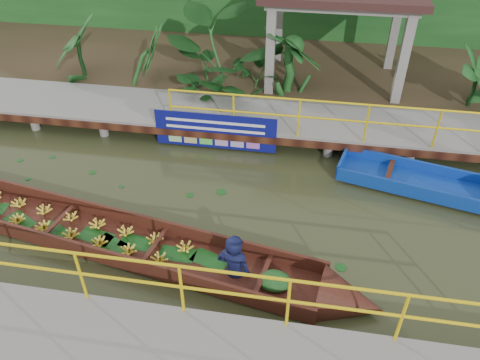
# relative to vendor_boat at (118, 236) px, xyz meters

# --- Properties ---
(ground) EXTENTS (80.00, 80.00, 0.00)m
(ground) POSITION_rel_vendor_boat_xyz_m (1.05, 1.25, -0.25)
(ground) COLOR #2C3118
(ground) RESTS_ON ground
(land_strip) EXTENTS (30.00, 8.00, 0.45)m
(land_strip) POSITION_rel_vendor_boat_xyz_m (1.05, 8.75, -0.02)
(land_strip) COLOR #2F2817
(land_strip) RESTS_ON ground
(far_dock) EXTENTS (16.00, 2.06, 1.66)m
(far_dock) POSITION_rel_vendor_boat_xyz_m (1.06, 4.67, 0.23)
(far_dock) COLOR gray
(far_dock) RESTS_ON ground
(pavilion) EXTENTS (4.40, 3.00, 3.00)m
(pavilion) POSITION_rel_vendor_boat_xyz_m (4.05, 7.55, 2.57)
(pavilion) COLOR gray
(pavilion) RESTS_ON ground
(vendor_boat) EXTENTS (10.88, 2.97, 2.31)m
(vendor_boat) POSITION_rel_vendor_boat_xyz_m (0.00, 0.00, 0.00)
(vendor_boat) COLOR #38160F
(vendor_boat) RESTS_ON ground
(moored_blue_boat) EXTENTS (4.06, 1.90, 0.94)m
(moored_blue_boat) POSITION_rel_vendor_boat_xyz_m (6.92, 2.70, -0.08)
(moored_blue_boat) COLOR #0D3499
(moored_blue_boat) RESTS_ON ground
(blue_banner) EXTENTS (3.11, 0.04, 0.97)m
(blue_banner) POSITION_rel_vendor_boat_xyz_m (1.19, 3.73, 0.31)
(blue_banner) COLOR navy
(blue_banner) RESTS_ON ground
(tropical_plants) EXTENTS (14.62, 1.62, 2.02)m
(tropical_plants) POSITION_rel_vendor_boat_xyz_m (2.61, 6.55, 1.21)
(tropical_plants) COLOR #16451A
(tropical_plants) RESTS_ON ground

